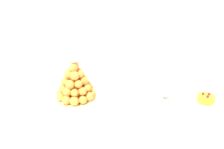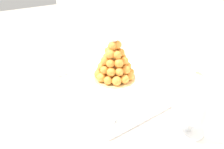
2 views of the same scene
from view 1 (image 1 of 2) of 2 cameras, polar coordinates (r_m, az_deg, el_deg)
name	(u,v)px [view 1 (image 1 of 2)]	position (r m, az deg, el deg)	size (l,w,h in m)	color
buffet_table	(102,125)	(1.21, -2.46, -12.83)	(1.75, 0.88, 0.77)	brown
serving_tray	(79,106)	(1.19, -8.37, -8.01)	(0.66, 0.43, 0.02)	white
croquembouche	(75,83)	(1.21, -9.44, -2.19)	(0.22, 0.22, 0.25)	tan
dessert_cup_left	(21,121)	(1.11, -22.19, -11.01)	(0.06, 0.06, 0.05)	silver
dessert_cup_mid_left	(76,121)	(1.05, -9.27, -11.71)	(0.05, 0.05, 0.05)	silver
dessert_cup_centre	(129,118)	(1.05, 4.27, -10.99)	(0.05, 0.05, 0.05)	silver
macaron_goblet	(168,72)	(1.21, 14.10, 0.64)	(0.14, 0.14, 0.27)	white
fruit_tart_plate	(205,100)	(1.31, 22.83, -6.09)	(0.19, 0.19, 0.06)	white
wine_glass	(26,70)	(1.41, -21.15, 1.13)	(0.08, 0.08, 0.16)	silver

